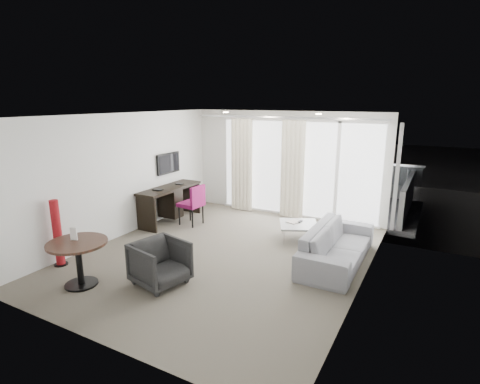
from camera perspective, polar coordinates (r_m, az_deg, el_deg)
The scene contains 28 objects.
floor at distance 7.19m, azimuth -2.31°, elevation -9.56°, with size 5.00×6.00×0.00m, color #5B5448.
ceiling at distance 6.60m, azimuth -2.53°, elevation 11.61°, with size 5.00×6.00×0.00m, color white.
wall_left at distance 8.32m, azimuth -17.39°, elevation 2.44°, with size 0.00×6.00×2.60m, color silver.
wall_right at distance 5.94m, azimuth 18.80°, elevation -2.12°, with size 0.00×6.00×2.60m, color silver.
wall_front at distance 4.58m, azimuth -22.14°, elevation -7.12°, with size 5.00×0.00×2.60m, color silver.
window_panel at distance 9.33m, azimuth 8.64°, elevation 3.49°, with size 4.00×0.02×2.38m, color white, non-canonical shape.
window_frame at distance 9.32m, azimuth 8.61°, elevation 3.47°, with size 4.10×0.06×2.44m, color white, non-canonical shape.
curtain_left at distance 9.76m, azimuth 0.27°, elevation 4.10°, with size 0.60×0.20×2.38m, color beige, non-canonical shape.
curtain_right at distance 9.20m, azimuth 8.00°, elevation 3.36°, with size 0.60×0.20×2.38m, color beige, non-canonical shape.
curtain_track at distance 9.14m, azimuth 6.77°, elevation 11.23°, with size 4.80×0.04×0.04m, color #B2B2B7, non-canonical shape.
downlight_a at distance 8.44m, azimuth -2.19°, elevation 12.05°, with size 0.12×0.12×0.02m, color #FFE0B2.
downlight_b at distance 7.59m, azimuth 11.89°, elevation 11.56°, with size 0.12×0.12×0.02m, color #FFE0B2.
desk at distance 9.14m, azimuth -10.56°, elevation -1.83°, with size 0.56×1.79×0.84m, color black, non-canonical shape.
tv at distance 9.33m, azimuth -10.87°, elevation 4.33°, with size 0.05×0.80×0.50m, color black, non-canonical shape.
desk_chair at distance 8.81m, azimuth -7.49°, elevation -1.93°, with size 0.52×0.49×0.95m, color #7C134D, non-canonical shape.
round_table at distance 6.48m, azimuth -23.28°, elevation -9.99°, with size 0.91×0.91×0.73m, color #321D14, non-canonical shape.
menu_card at distance 6.45m, azimuth -23.93°, elevation -6.76°, with size 0.11×0.02×0.20m, color white, non-canonical shape.
red_lamp at distance 7.30m, azimuth -26.07°, elevation -5.65°, with size 0.24×0.24×1.19m, color maroon.
tub_armchair at distance 6.14m, azimuth -12.07°, elevation -10.55°, with size 0.75×0.78×0.71m, color black.
coffee_table at distance 7.97m, azimuth 8.91°, elevation -5.98°, with size 0.77×0.77×0.35m, color gray, non-canonical shape.
remote at distance 8.02m, azimuth 9.14°, elevation -4.45°, with size 0.05×0.17×0.02m, color black, non-canonical shape.
magazine at distance 8.01m, azimuth 8.21°, elevation -4.46°, with size 0.20×0.25×0.01m, color gray, non-canonical shape.
sofa at distance 6.99m, azimuth 14.62°, elevation -7.81°, with size 2.27×0.89×0.66m, color gray.
terrace_slab at distance 11.02m, azimuth 11.11°, elevation -1.74°, with size 5.60×3.00×0.12m, color #4D4D50.
rattan_chair_a at distance 10.93m, azimuth 16.97°, elevation 0.53°, with size 0.61×0.61×0.90m, color #503226, non-canonical shape.
rattan_chair_b at distance 10.64m, azimuth 17.12°, elevation 0.09°, with size 0.59×0.59×0.87m, color #503226, non-canonical shape.
rattan_table at distance 10.12m, azimuth 17.61°, elevation -1.80°, with size 0.48×0.48×0.48m, color #503226, non-canonical shape.
balustrade at distance 12.25m, azimuth 13.28°, elevation 2.41°, with size 5.50×0.06×1.05m, color #B2B2B7, non-canonical shape.
Camera 1 is at (3.39, -5.66, 2.87)m, focal length 28.00 mm.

